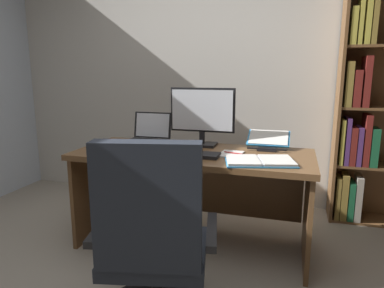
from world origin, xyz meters
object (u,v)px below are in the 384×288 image
object	(u,v)px
monitor	(202,116)
computer_mouse	(149,150)
desk	(196,175)
office_chair	(154,254)
laptop	(148,136)
pen	(233,153)
open_binder	(260,161)
keyboard	(189,154)
bookshelf	(378,115)
reading_stand_with_book	(268,140)
notepad	(231,154)

from	to	relation	value
monitor	computer_mouse	bearing A→B (deg)	-130.32
desk	office_chair	size ratio (longest dim) A/B	1.70
monitor	laptop	bearing A→B (deg)	179.88
pen	office_chair	bearing A→B (deg)	-104.15
open_binder	computer_mouse	bearing A→B (deg)	161.85
keyboard	desk	bearing A→B (deg)	92.60
open_binder	desk	bearing A→B (deg)	138.55
bookshelf	reading_stand_with_book	world-z (taller)	bookshelf
desk	keyboard	size ratio (longest dim) A/B	4.04
office_chair	keyboard	distance (m)	0.85
desk	monitor	xyz separation A→B (m)	(0.01, 0.15, 0.42)
monitor	laptop	world-z (taller)	monitor
open_binder	notepad	xyz separation A→B (m)	(-0.22, 0.16, -0.01)
desk	bookshelf	xyz separation A→B (m)	(1.36, 0.79, 0.41)
reading_stand_with_book	computer_mouse	bearing A→B (deg)	-152.91
computer_mouse	laptop	bearing A→B (deg)	113.48
keyboard	computer_mouse	bearing A→B (deg)	180.00
office_chair	laptop	bearing A→B (deg)	101.80
reading_stand_with_book	pen	distance (m)	0.37
office_chair	reading_stand_with_book	bearing A→B (deg)	57.50
office_chair	open_binder	world-z (taller)	office_chair
computer_mouse	open_binder	size ratio (longest dim) A/B	0.21
desk	open_binder	distance (m)	0.59
open_binder	notepad	bearing A→B (deg)	128.73
office_chair	notepad	distance (m)	0.98
desk	computer_mouse	xyz separation A→B (m)	(-0.29, -0.20, 0.21)
desk	open_binder	world-z (taller)	open_binder
desk	reading_stand_with_book	distance (m)	0.61
computer_mouse	notepad	bearing A→B (deg)	11.02
laptop	open_binder	world-z (taller)	laptop
desk	keyboard	distance (m)	0.29
office_chair	monitor	xyz separation A→B (m)	(-0.06, 1.15, 0.53)
reading_stand_with_book	open_binder	distance (m)	0.46
office_chair	open_binder	distance (m)	0.91
computer_mouse	desk	bearing A→B (deg)	34.64
computer_mouse	pen	xyz separation A→B (m)	(0.59, 0.11, -0.01)
keyboard	notepad	world-z (taller)	keyboard
reading_stand_with_book	notepad	size ratio (longest dim) A/B	1.49
monitor	pen	distance (m)	0.43
keyboard	office_chair	bearing A→B (deg)	-85.55
desk	computer_mouse	size ratio (longest dim) A/B	16.31
computer_mouse	open_binder	bearing A→B (deg)	-3.65
desk	computer_mouse	world-z (taller)	computer_mouse
bookshelf	pen	size ratio (longest dim) A/B	14.21
laptop	open_binder	size ratio (longest dim) A/B	0.67
notepad	reading_stand_with_book	bearing A→B (deg)	52.21
office_chair	bookshelf	bearing A→B (deg)	41.74
office_chair	keyboard	xyz separation A→B (m)	(-0.06, 0.79, 0.31)
laptop	pen	world-z (taller)	laptop
notepad	pen	world-z (taller)	pen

